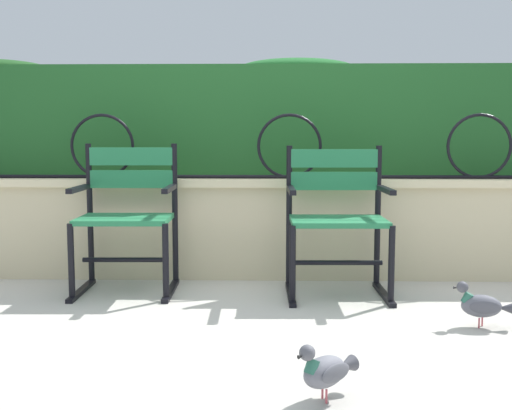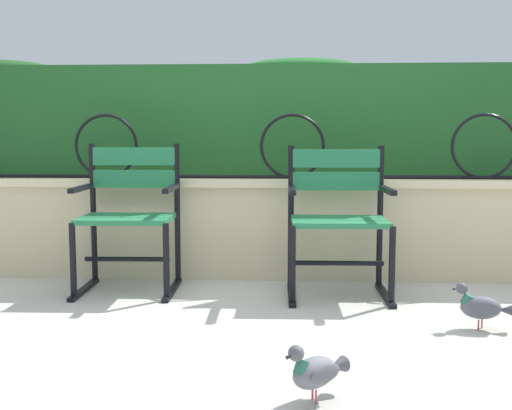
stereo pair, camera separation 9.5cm
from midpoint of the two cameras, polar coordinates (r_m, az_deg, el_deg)
ground_plane at (r=3.45m, az=0.68°, el=-9.36°), size 60.00×60.00×0.00m
stone_wall at (r=4.23m, az=1.15°, el=-1.90°), size 8.51×0.41×0.65m
iron_arch_fence at (r=4.14m, az=-3.53°, el=4.81°), size 7.95×0.02×0.42m
hedge_row at (r=4.65m, az=1.44°, el=7.76°), size 8.34×0.57×0.85m
park_chair_left at (r=3.89m, az=-10.62°, el=-0.70°), size 0.58×0.53×0.88m
park_chair_right at (r=3.74m, az=8.09°, el=-0.95°), size 0.59×0.53×0.87m
pigeon_near_chairs at (r=3.28m, az=20.41°, el=-8.53°), size 0.29×0.13×0.22m
pigeon_far_side at (r=2.30m, az=6.57°, el=-14.55°), size 0.24×0.23×0.22m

